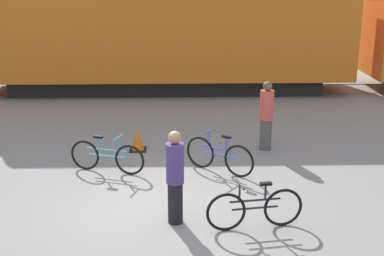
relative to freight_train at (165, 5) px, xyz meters
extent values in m
plane|color=gray|center=(0.00, -9.83, -2.97)|extent=(80.00, 80.00, 0.00)
cube|color=black|center=(0.00, 0.00, -2.70)|extent=(10.66, 2.25, 0.55)
cube|color=orange|center=(0.00, 0.00, -0.59)|extent=(12.69, 3.00, 3.67)
cube|color=#4C4238|center=(0.00, -0.72, -2.97)|extent=(51.70, 0.07, 0.01)
cube|color=#4C4238|center=(0.00, 0.72, -2.97)|extent=(51.70, 0.07, 0.01)
torus|color=black|center=(-0.64, -8.08, -2.64)|extent=(0.65, 0.26, 0.67)
torus|color=black|center=(-1.64, -7.75, -2.64)|extent=(0.65, 0.26, 0.67)
cylinder|color=teal|center=(-1.14, -7.92, -2.47)|extent=(0.89, 0.32, 0.04)
cylinder|color=teal|center=(-1.14, -7.92, -2.61)|extent=(0.81, 0.30, 0.04)
cylinder|color=teal|center=(-1.31, -7.86, -2.33)|extent=(0.04, 0.04, 0.28)
cube|color=black|center=(-1.31, -7.86, -2.19)|extent=(0.22, 0.14, 0.05)
cylinder|color=teal|center=(-0.87, -8.01, -2.31)|extent=(0.04, 0.04, 0.31)
cylinder|color=teal|center=(-0.87, -8.01, -2.16)|extent=(0.18, 0.45, 0.03)
torus|color=black|center=(1.18, -10.66, -2.63)|extent=(0.68, 0.15, 0.68)
torus|color=black|center=(2.17, -10.50, -2.63)|extent=(0.68, 0.15, 0.68)
cylinder|color=black|center=(1.67, -10.58, -2.46)|extent=(0.87, 0.17, 0.04)
cylinder|color=black|center=(1.67, -10.58, -2.60)|extent=(0.80, 0.16, 0.04)
cylinder|color=black|center=(1.84, -10.55, -2.31)|extent=(0.04, 0.04, 0.29)
cube|color=black|center=(1.84, -10.55, -2.17)|extent=(0.21, 0.11, 0.05)
cylinder|color=black|center=(1.40, -10.62, -2.30)|extent=(0.04, 0.04, 0.32)
cylinder|color=black|center=(1.40, -10.62, -2.14)|extent=(0.10, 0.46, 0.03)
torus|color=black|center=(0.88, -7.70, -2.62)|extent=(0.60, 0.46, 0.71)
torus|color=black|center=(1.67, -8.28, -2.62)|extent=(0.60, 0.46, 0.71)
cylinder|color=#3351B7|center=(1.27, -7.99, -2.44)|extent=(0.71, 0.54, 0.04)
cylinder|color=#3351B7|center=(1.27, -7.99, -2.58)|extent=(0.65, 0.49, 0.04)
cylinder|color=#3351B7|center=(1.41, -8.09, -2.29)|extent=(0.04, 0.04, 0.30)
cube|color=black|center=(1.41, -8.09, -2.14)|extent=(0.21, 0.18, 0.05)
cylinder|color=#3351B7|center=(1.06, -7.83, -2.27)|extent=(0.04, 0.04, 0.33)
cylinder|color=#3351B7|center=(1.06, -7.83, -2.11)|extent=(0.30, 0.39, 0.03)
cylinder|color=#514C47|center=(2.51, -6.53, -2.59)|extent=(0.28, 0.28, 0.76)
cylinder|color=#CC4C3D|center=(2.51, -6.53, -1.86)|extent=(0.33, 0.33, 0.71)
sphere|color=brown|center=(2.51, -6.53, -1.40)|extent=(0.22, 0.22, 0.22)
cylinder|color=black|center=(0.33, -10.32, -2.60)|extent=(0.26, 0.26, 0.75)
cylinder|color=#473370|center=(0.33, -10.32, -1.88)|extent=(0.30, 0.30, 0.70)
sphere|color=#A37556|center=(0.33, -10.32, -1.42)|extent=(0.22, 0.22, 0.22)
cube|color=black|center=(-0.58, -6.51, -2.96)|extent=(0.40, 0.40, 0.03)
cone|color=orange|center=(-0.58, -6.51, -2.70)|extent=(0.32, 0.32, 0.55)
camera|label=1|loc=(0.38, -18.75, 1.32)|focal=50.00mm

